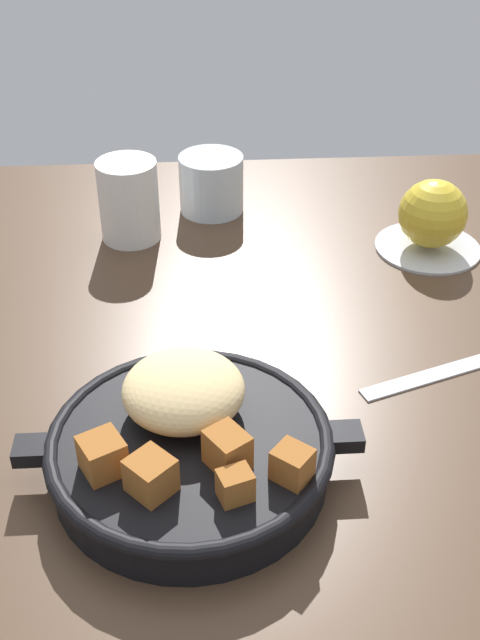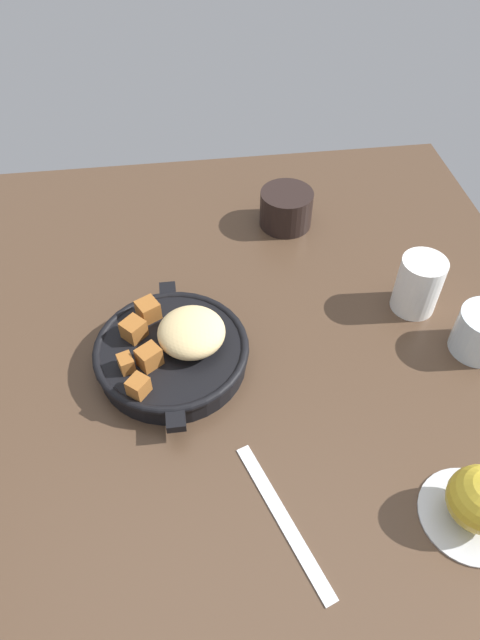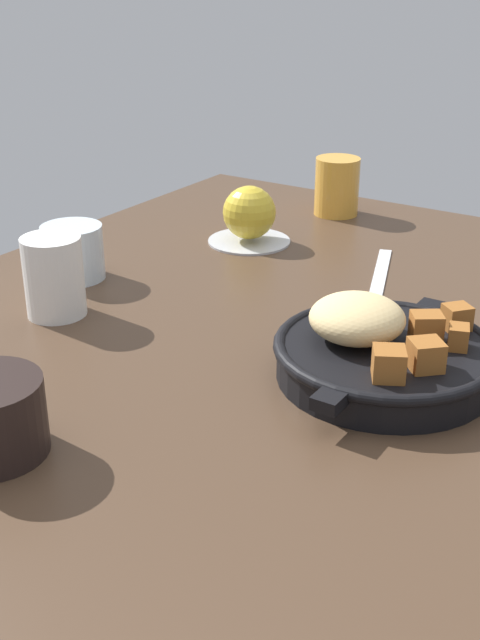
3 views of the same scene
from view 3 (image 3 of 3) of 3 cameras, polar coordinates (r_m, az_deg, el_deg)
The scene contains 8 objects.
ground_plane at distance 85.27cm, azimuth 2.98°, elevation -2.11°, with size 107.47×89.58×2.40cm, color #473323.
cast_iron_skillet at distance 77.22cm, azimuth 10.00°, elevation -2.19°, with size 25.47×21.21×7.76cm.
saucer_plate at distance 113.52cm, azimuth 0.65°, elevation 5.68°, with size 11.55×11.55×0.60cm, color #B7BABF.
red_apple at distance 112.29cm, azimuth 0.66°, elevation 7.60°, with size 7.37×7.37×7.37cm, color gold.
butter_knife at distance 102.40cm, azimuth 9.85°, elevation 3.09°, with size 20.03×1.60×0.36cm, color silver.
juice_glass_amber at distance 126.00cm, azimuth 6.86°, elevation 9.36°, with size 6.78×6.78×8.74cm, color gold.
water_glass_short at distance 101.69cm, azimuth -11.71°, elevation 4.71°, with size 7.54×7.54×6.76cm, color silver.
white_creamer_pitcher at distance 91.15cm, azimuth -13.02°, elevation 3.01°, with size 6.59×6.59×9.03cm, color white.
Camera 3 is at (-66.12, -37.95, 37.00)cm, focal length 45.29 mm.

